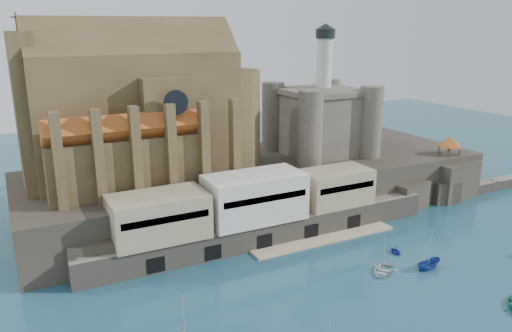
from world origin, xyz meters
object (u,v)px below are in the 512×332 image
at_px(pavilion, 450,143).
at_px(church, 146,115).
at_px(boat_2, 428,269).
at_px(castle_keep, 320,118).

bearing_deg(pavilion, church, 166.52).
relative_size(church, boat_2, 9.63).
height_order(castle_keep, pavilion, castle_keep).
xyz_separation_m(church, pavilion, (66.13, -15.85, -9.40)).
bearing_deg(boat_2, castle_keep, -10.40).
height_order(pavilion, boat_2, pavilion).
bearing_deg(castle_keep, pavilion, -30.18).
bearing_deg(castle_keep, church, 178.89).
distance_m(pavilion, boat_2, 42.35).
distance_m(castle_keep, pavilion, 30.50).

